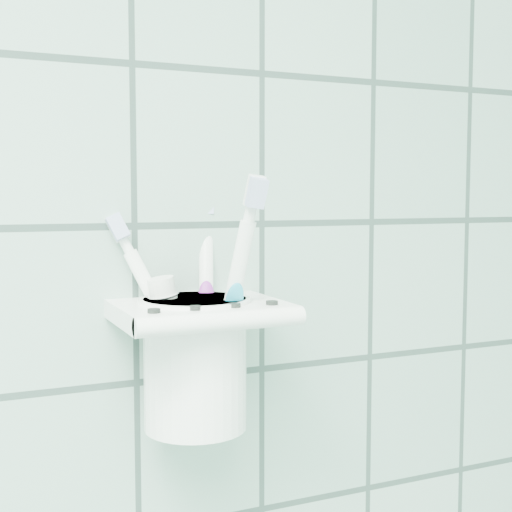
{
  "coord_description": "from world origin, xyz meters",
  "views": [
    {
      "loc": [
        0.46,
        0.59,
        1.42
      ],
      "look_at": [
        0.69,
        1.1,
        1.37
      ],
      "focal_mm": 50.0,
      "sensor_mm": 36.0,
      "label": 1
    }
  ],
  "objects_px": {
    "toothbrush_pink": "(216,305)",
    "toothbrush_blue": "(206,299)",
    "toothpaste_tube": "(183,334)",
    "holder_bracket": "(199,313)",
    "cup": "(195,359)",
    "toothbrush_orange": "(208,292)"
  },
  "relations": [
    {
      "from": "cup",
      "to": "toothpaste_tube",
      "type": "height_order",
      "value": "toothpaste_tube"
    },
    {
      "from": "toothbrush_orange",
      "to": "holder_bracket",
      "type": "bearing_deg",
      "value": -136.16
    },
    {
      "from": "toothbrush_pink",
      "to": "toothbrush_blue",
      "type": "bearing_deg",
      "value": 112.33
    },
    {
      "from": "holder_bracket",
      "to": "toothbrush_pink",
      "type": "bearing_deg",
      "value": -22.96
    },
    {
      "from": "holder_bracket",
      "to": "toothbrush_pink",
      "type": "distance_m",
      "value": 0.02
    },
    {
      "from": "toothbrush_pink",
      "to": "cup",
      "type": "bearing_deg",
      "value": 148.75
    },
    {
      "from": "toothbrush_blue",
      "to": "toothpaste_tube",
      "type": "distance_m",
      "value": 0.04
    },
    {
      "from": "toothbrush_pink",
      "to": "toothbrush_orange",
      "type": "xyz_separation_m",
      "value": [
        -0.0,
        0.01,
        0.01
      ]
    },
    {
      "from": "cup",
      "to": "toothbrush_orange",
      "type": "distance_m",
      "value": 0.06
    },
    {
      "from": "holder_bracket",
      "to": "cup",
      "type": "distance_m",
      "value": 0.04
    },
    {
      "from": "holder_bracket",
      "to": "toothpaste_tube",
      "type": "height_order",
      "value": "toothpaste_tube"
    },
    {
      "from": "toothbrush_blue",
      "to": "toothbrush_orange",
      "type": "bearing_deg",
      "value": 44.73
    },
    {
      "from": "cup",
      "to": "toothbrush_blue",
      "type": "relative_size",
      "value": 0.56
    },
    {
      "from": "toothbrush_pink",
      "to": "toothbrush_orange",
      "type": "distance_m",
      "value": 0.02
    },
    {
      "from": "cup",
      "to": "toothpaste_tube",
      "type": "distance_m",
      "value": 0.03
    },
    {
      "from": "toothbrush_blue",
      "to": "holder_bracket",
      "type": "bearing_deg",
      "value": -120.77
    },
    {
      "from": "toothbrush_orange",
      "to": "toothpaste_tube",
      "type": "height_order",
      "value": "toothbrush_orange"
    },
    {
      "from": "cup",
      "to": "toothbrush_pink",
      "type": "distance_m",
      "value": 0.05
    },
    {
      "from": "toothbrush_orange",
      "to": "toothpaste_tube",
      "type": "bearing_deg",
      "value": 154.96
    },
    {
      "from": "holder_bracket",
      "to": "toothbrush_blue",
      "type": "relative_size",
      "value": 0.7
    },
    {
      "from": "holder_bracket",
      "to": "toothbrush_pink",
      "type": "relative_size",
      "value": 0.73
    },
    {
      "from": "holder_bracket",
      "to": "cup",
      "type": "bearing_deg",
      "value": 115.54
    }
  ]
}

